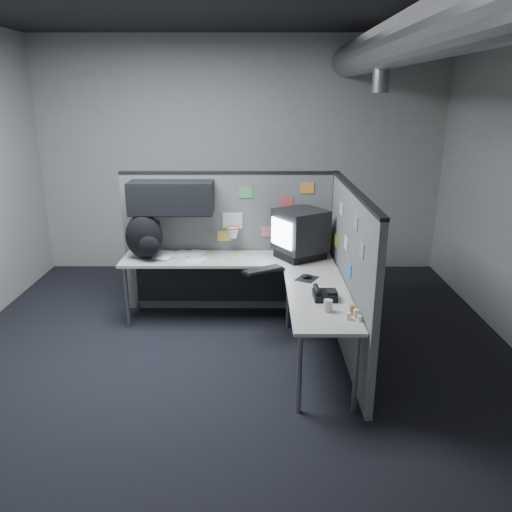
{
  "coord_description": "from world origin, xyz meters",
  "views": [
    {
      "loc": [
        0.23,
        -4.21,
        2.43
      ],
      "look_at": [
        0.22,
        0.35,
        0.95
      ],
      "focal_mm": 35.0,
      "sensor_mm": 36.0,
      "label": 1
    }
  ],
  "objects_px": {
    "monitor": "(300,233)",
    "keyboard": "(263,270)",
    "desk": "(249,277)",
    "phone": "(324,294)",
    "backpack": "(145,237)"
  },
  "relations": [
    {
      "from": "monitor",
      "to": "keyboard",
      "type": "relative_size",
      "value": 1.45
    },
    {
      "from": "desk",
      "to": "phone",
      "type": "relative_size",
      "value": 10.39
    },
    {
      "from": "monitor",
      "to": "keyboard",
      "type": "xyz_separation_m",
      "value": [
        -0.4,
        -0.47,
        -0.26
      ]
    },
    {
      "from": "desk",
      "to": "monitor",
      "type": "bearing_deg",
      "value": 27.73
    },
    {
      "from": "keyboard",
      "to": "backpack",
      "type": "relative_size",
      "value": 0.91
    },
    {
      "from": "phone",
      "to": "backpack",
      "type": "height_order",
      "value": "backpack"
    },
    {
      "from": "desk",
      "to": "monitor",
      "type": "xyz_separation_m",
      "value": [
        0.55,
        0.29,
        0.39
      ]
    },
    {
      "from": "desk",
      "to": "keyboard",
      "type": "distance_m",
      "value": 0.27
    },
    {
      "from": "monitor",
      "to": "keyboard",
      "type": "bearing_deg",
      "value": -117.41
    },
    {
      "from": "keyboard",
      "to": "phone",
      "type": "relative_size",
      "value": 2.0
    },
    {
      "from": "phone",
      "to": "backpack",
      "type": "bearing_deg",
      "value": 156.53
    },
    {
      "from": "desk",
      "to": "keyboard",
      "type": "height_order",
      "value": "keyboard"
    },
    {
      "from": "keyboard",
      "to": "backpack",
      "type": "bearing_deg",
      "value": 174.6
    },
    {
      "from": "monitor",
      "to": "phone",
      "type": "distance_m",
      "value": 1.19
    },
    {
      "from": "keyboard",
      "to": "backpack",
      "type": "height_order",
      "value": "backpack"
    }
  ]
}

